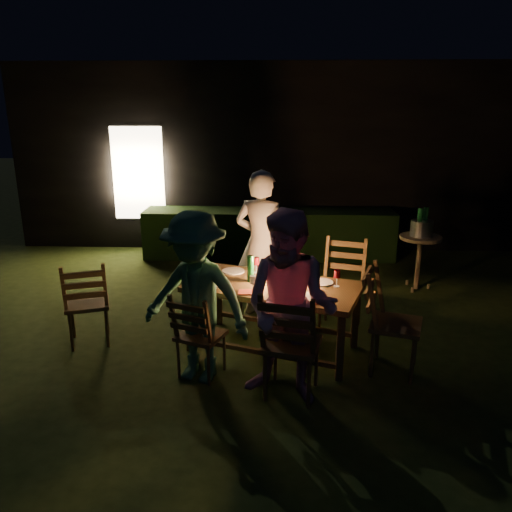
{
  "coord_description": "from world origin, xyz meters",
  "views": [
    {
      "loc": [
        -0.4,
        -4.49,
        2.49
      ],
      "look_at": [
        -0.59,
        0.58,
        0.95
      ],
      "focal_mm": 35.0,
      "sensor_mm": 36.0,
      "label": 1
    }
  ],
  "objects_px": {
    "chair_end": "(392,340)",
    "ice_bucket": "(422,228)",
    "lantern": "(280,269)",
    "bottle_table": "(251,269)",
    "dining_table": "(273,291)",
    "chair_far_right": "(341,302)",
    "person_opp_left": "(196,298)",
    "chair_spare": "(89,317)",
    "person_opp_right": "(290,309)",
    "bottle_bucket_a": "(419,225)",
    "person_house_side": "(261,245)",
    "chair_near_right": "(291,362)",
    "side_table": "(420,242)",
    "chair_far_left": "(260,294)",
    "bottle_bucket_b": "(425,224)",
    "chair_near_left": "(200,349)"
  },
  "relations": [
    {
      "from": "chair_end",
      "to": "ice_bucket",
      "type": "bearing_deg",
      "value": 178.2
    },
    {
      "from": "lantern",
      "to": "bottle_table",
      "type": "height_order",
      "value": "lantern"
    },
    {
      "from": "dining_table",
      "to": "chair_far_right",
      "type": "height_order",
      "value": "chair_far_right"
    },
    {
      "from": "person_opp_left",
      "to": "chair_spare",
      "type": "bearing_deg",
      "value": 171.92
    },
    {
      "from": "person_opp_right",
      "to": "bottle_bucket_a",
      "type": "height_order",
      "value": "person_opp_right"
    },
    {
      "from": "person_house_side",
      "to": "lantern",
      "type": "height_order",
      "value": "person_house_side"
    },
    {
      "from": "chair_near_right",
      "to": "bottle_table",
      "type": "height_order",
      "value": "chair_near_right"
    },
    {
      "from": "person_house_side",
      "to": "side_table",
      "type": "distance_m",
      "value": 2.39
    },
    {
      "from": "chair_far_left",
      "to": "side_table",
      "type": "bearing_deg",
      "value": -135.48
    },
    {
      "from": "person_house_side",
      "to": "bottle_bucket_b",
      "type": "bearing_deg",
      "value": -135.69
    },
    {
      "from": "chair_far_right",
      "to": "chair_near_right",
      "type": "bearing_deg",
      "value": 83.46
    },
    {
      "from": "chair_near_left",
      "to": "ice_bucket",
      "type": "distance_m",
      "value": 3.72
    },
    {
      "from": "chair_far_right",
      "to": "chair_spare",
      "type": "bearing_deg",
      "value": 26.73
    },
    {
      "from": "chair_near_right",
      "to": "person_opp_right",
      "type": "relative_size",
      "value": 0.63
    },
    {
      "from": "chair_far_left",
      "to": "dining_table",
      "type": "bearing_deg",
      "value": 120.06
    },
    {
      "from": "dining_table",
      "to": "chair_spare",
      "type": "height_order",
      "value": "chair_spare"
    },
    {
      "from": "chair_far_right",
      "to": "person_house_side",
      "type": "relative_size",
      "value": 0.6
    },
    {
      "from": "chair_far_left",
      "to": "chair_far_right",
      "type": "bearing_deg",
      "value": 179.9
    },
    {
      "from": "bottle_table",
      "to": "lantern",
      "type": "bearing_deg",
      "value": -10.18
    },
    {
      "from": "chair_far_left",
      "to": "person_opp_left",
      "type": "xyz_separation_m",
      "value": [
        -0.53,
        -1.5,
        0.53
      ]
    },
    {
      "from": "bottle_table",
      "to": "ice_bucket",
      "type": "xyz_separation_m",
      "value": [
        2.26,
        1.82,
        0.01
      ]
    },
    {
      "from": "person_opp_right",
      "to": "ice_bucket",
      "type": "bearing_deg",
      "value": 76.09
    },
    {
      "from": "chair_end",
      "to": "side_table",
      "type": "bearing_deg",
      "value": 178.2
    },
    {
      "from": "ice_bucket",
      "to": "chair_far_right",
      "type": "bearing_deg",
      "value": -132.48
    },
    {
      "from": "person_house_side",
      "to": "bottle_bucket_b",
      "type": "height_order",
      "value": "person_house_side"
    },
    {
      "from": "chair_near_left",
      "to": "chair_spare",
      "type": "height_order",
      "value": "chair_spare"
    },
    {
      "from": "person_opp_left",
      "to": "lantern",
      "type": "relative_size",
      "value": 4.62
    },
    {
      "from": "chair_near_left",
      "to": "person_opp_left",
      "type": "xyz_separation_m",
      "value": [
        -0.02,
        -0.05,
        0.54
      ]
    },
    {
      "from": "lantern",
      "to": "side_table",
      "type": "distance_m",
      "value": 2.72
    },
    {
      "from": "chair_near_left",
      "to": "bottle_bucket_b",
      "type": "height_order",
      "value": "bottle_bucket_b"
    },
    {
      "from": "chair_near_right",
      "to": "chair_far_left",
      "type": "relative_size",
      "value": 1.15
    },
    {
      "from": "chair_near_left",
      "to": "chair_near_right",
      "type": "relative_size",
      "value": 0.84
    },
    {
      "from": "chair_spare",
      "to": "bottle_table",
      "type": "bearing_deg",
      "value": -17.82
    },
    {
      "from": "chair_far_right",
      "to": "chair_end",
      "type": "distance_m",
      "value": 1.03
    },
    {
      "from": "bottle_bucket_a",
      "to": "person_house_side",
      "type": "bearing_deg",
      "value": -156.1
    },
    {
      "from": "ice_bucket",
      "to": "bottle_bucket_a",
      "type": "relative_size",
      "value": 0.94
    },
    {
      "from": "chair_far_left",
      "to": "side_table",
      "type": "height_order",
      "value": "chair_far_left"
    },
    {
      "from": "person_opp_left",
      "to": "bottle_table",
      "type": "bearing_deg",
      "value": 76.29
    },
    {
      "from": "chair_spare",
      "to": "bottle_bucket_a",
      "type": "distance_m",
      "value": 4.4
    },
    {
      "from": "ice_bucket",
      "to": "bottle_bucket_a",
      "type": "xyz_separation_m",
      "value": [
        -0.05,
        -0.04,
        0.05
      ]
    },
    {
      "from": "chair_near_right",
      "to": "chair_end",
      "type": "distance_m",
      "value": 1.09
    },
    {
      "from": "chair_far_left",
      "to": "chair_far_right",
      "type": "height_order",
      "value": "chair_far_right"
    },
    {
      "from": "ice_bucket",
      "to": "lantern",
      "type": "bearing_deg",
      "value": -136.28
    },
    {
      "from": "bottle_table",
      "to": "side_table",
      "type": "xyz_separation_m",
      "value": [
        2.26,
        1.82,
        -0.19
      ]
    },
    {
      "from": "dining_table",
      "to": "bottle_table",
      "type": "distance_m",
      "value": 0.33
    },
    {
      "from": "dining_table",
      "to": "chair_far_left",
      "type": "xyz_separation_m",
      "value": [
        -0.17,
        0.88,
        -0.38
      ]
    },
    {
      "from": "chair_far_right",
      "to": "bottle_table",
      "type": "xyz_separation_m",
      "value": [
        -1.01,
        -0.46,
        0.54
      ]
    },
    {
      "from": "chair_near_left",
      "to": "lantern",
      "type": "relative_size",
      "value": 2.56
    },
    {
      "from": "person_house_side",
      "to": "chair_end",
      "type": "bearing_deg",
      "value": 153.94
    },
    {
      "from": "dining_table",
      "to": "chair_end",
      "type": "height_order",
      "value": "chair_end"
    }
  ]
}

